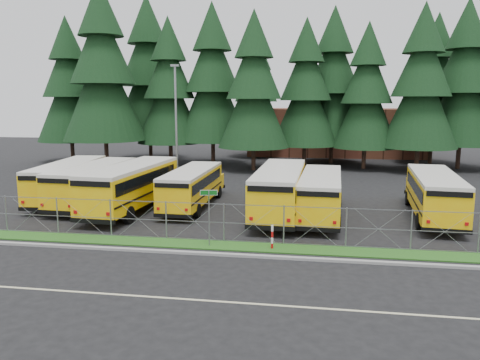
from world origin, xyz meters
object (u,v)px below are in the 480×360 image
Objects in this scene: bus_1 at (96,184)px; bus_5 at (280,191)px; bus_east at (434,196)px; bus_0 at (70,182)px; bus_6 at (321,196)px; street_sign at (209,206)px; striped_bollard at (272,237)px; light_standard at (176,118)px; bus_2 at (134,187)px; bus_3 at (193,188)px.

bus_1 is 12.78m from bus_5.
bus_1 is 21.93m from bus_east.
bus_5 is at bearing -170.88° from bus_east.
bus_1 is (2.24, -0.62, -0.01)m from bus_0.
street_sign is (-5.41, -6.78, 0.69)m from bus_6.
light_standard is (-10.30, 18.85, 4.90)m from striped_bollard.
bus_6 is at bearing -12.12° from bus_0.
bus_0 is 0.92× the size of bus_2.
street_sign is 20.49m from light_standard.
bus_2 is 1.01× the size of bus_5.
street_sign is at bearing -69.04° from light_standard.
bus_east is 22.77m from light_standard.
bus_5 is 7.59m from street_sign.
bus_2 is at bearing 133.57° from street_sign.
bus_0 is at bearing 177.59° from bus_3.
bus_6 is at bearing -2.83° from bus_1.
street_sign is at bearing -37.47° from bus_1.
light_standard is at bearing 112.74° from bus_3.
bus_2 is 1.09× the size of bus_east.
street_sign is (12.03, -8.78, 0.65)m from bus_0.
bus_5 is (12.72, -1.18, 0.11)m from bus_1.
striped_bollard is at bearing -134.76° from bus_east.
bus_0 is 9.09m from bus_3.
bus_east is at bearing -1.76° from bus_3.
bus_3 is at bearing 3.29° from bus_1.
bus_6 is 3.65× the size of street_sign.
bus_6 reaches higher than bus_3.
bus_2 is (3.27, -1.30, 0.12)m from bus_1.
bus_east is at bearing -8.39° from bus_0.
bus_3 is 0.97× the size of light_standard.
light_standard is at bearing 118.64° from striped_bollard.
bus_3 is (9.08, -0.51, -0.09)m from bus_0.
striped_bollard is (3.07, 0.01, -1.43)m from street_sign.
bus_2 is 11.93m from bus_6.
bus_3 is at bearing -177.28° from bus_east.
bus_3 is at bearing -8.80° from bus_0.
bus_east is at bearing 39.97° from striped_bollard.
street_sign is (6.52, -6.85, 0.54)m from bus_2.
bus_2 is at bearing -86.64° from light_standard.
bus_east is 11.84m from striped_bollard.
bus_0 is 1.04× the size of light_standard.
bus_1 is at bearing -103.49° from light_standard.
light_standard is at bearing 58.90° from bus_0.
bus_0 is 1.01× the size of bus_1.
light_standard is (-10.16, 11.88, 4.02)m from bus_5.
bus_2 is 1.12× the size of bus_6.
light_standard is at bearing 155.07° from bus_east.
street_sign is 3.39m from striped_bollard.
bus_6 is 8.54× the size of striped_bollard.
bus_0 is at bearing 174.77° from bus_5.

